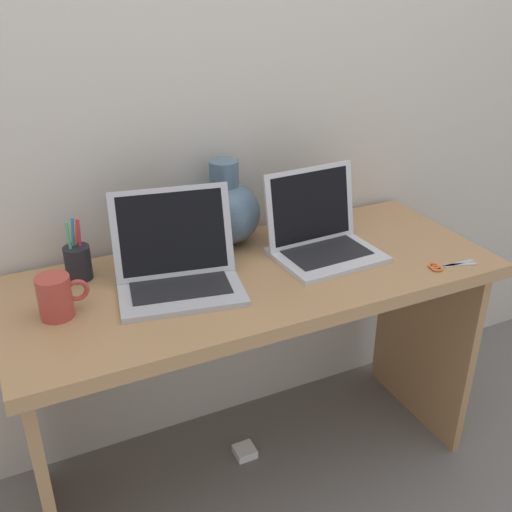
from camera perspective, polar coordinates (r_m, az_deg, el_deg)
The scene contains 10 objects.
ground_plane at distance 2.16m, azimuth 0.00°, elevation -19.24°, with size 6.00×6.00×0.00m, color slate.
back_wall at distance 1.83m, azimuth -4.50°, elevation 15.60°, with size 4.40×0.04×2.40m, color beige.
desk at distance 1.79m, azimuth 0.00°, elevation -6.21°, with size 1.39×0.57×0.75m.
laptop_left at distance 1.63m, azimuth -7.57°, elevation -0.56°, with size 0.37×0.32×0.25m.
laptop_right at distance 1.80m, azimuth 6.02°, elevation 2.31°, with size 0.31×0.26×0.24m.
green_vase at distance 1.84m, azimuth -2.99°, elevation 4.36°, with size 0.22×0.22×0.26m.
coffee_mug at distance 1.56m, azimuth -18.50°, elevation -3.61°, with size 0.13×0.08×0.11m.
pen_cup at distance 1.72m, azimuth -16.58°, elevation -0.51°, with size 0.07×0.07×0.18m.
scissors at distance 1.81m, azimuth 17.45°, elevation -0.92°, with size 0.15×0.06×0.01m.
power_brick at distance 2.18m, azimuth -1.08°, elevation -18.08°, with size 0.07×0.07×0.03m, color white.
Camera 1 is at (-0.64, -1.36, 1.55)m, focal length 42.07 mm.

